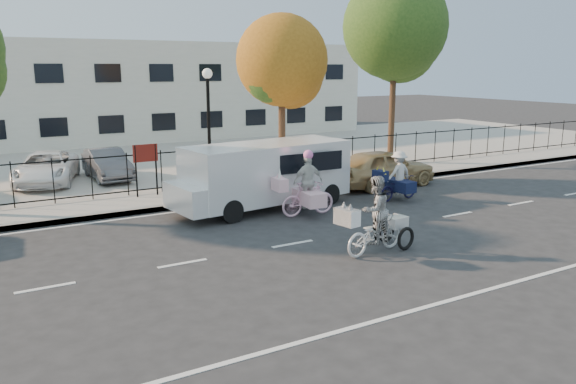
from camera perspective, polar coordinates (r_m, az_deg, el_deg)
ground at (r=14.72m, az=0.46°, el=-5.30°), size 120.00×120.00×0.00m
road_markings at (r=14.72m, az=0.46°, el=-5.28°), size 60.00×9.52×0.01m
curb at (r=19.07m, az=-7.24°, el=-1.01°), size 60.00×0.10×0.15m
sidewalk at (r=20.01m, az=-8.41°, el=-0.39°), size 60.00×2.20×0.15m
parking_lot at (r=28.34m, az=-15.09°, el=3.12°), size 60.00×15.60×0.15m
iron_fence at (r=20.86m, az=-9.60°, el=2.41°), size 58.00×0.06×1.50m
building at (r=37.78m, az=-19.37°, el=9.57°), size 34.00×10.00×6.00m
lamppost at (r=20.40m, az=-8.10°, el=8.50°), size 0.36×0.36×4.33m
street_sign at (r=19.84m, az=-14.26°, el=3.19°), size 0.85×0.06×1.80m
zebra_trike at (r=14.02m, az=8.83°, el=-3.17°), size 2.28×1.07×1.94m
unicorn_bike at (r=17.32m, az=1.94°, el=0.04°), size 2.05×1.43×2.06m
bull_bike at (r=19.73m, az=11.09°, el=1.14°), size 1.86×1.28×1.72m
white_van at (r=18.21m, az=-2.44°, el=1.97°), size 6.18×2.67×2.12m
gold_sedan at (r=21.88m, az=9.62°, el=2.44°), size 4.37×1.88×1.47m
lot_car_b at (r=23.40m, az=-23.33°, el=2.28°), size 3.14×4.72×1.20m
lot_car_c at (r=23.44m, az=-17.91°, el=2.71°), size 1.35×3.67×1.20m
tree_mid at (r=22.49m, az=-0.39°, el=12.77°), size 3.61×3.58×6.57m
tree_east at (r=26.77m, az=10.98°, el=15.65°), size 4.72×4.72×8.65m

